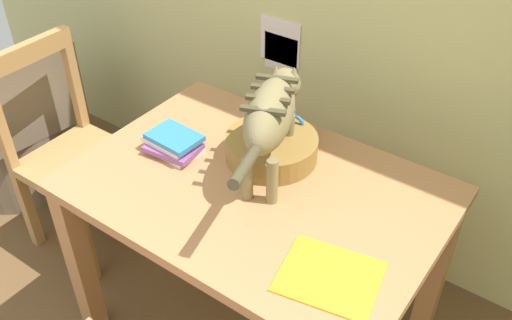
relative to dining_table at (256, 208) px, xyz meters
name	(u,v)px	position (x,y,z in m)	size (l,w,h in m)	color
dining_table	(256,208)	(0.00, 0.00, 0.00)	(1.16, 0.80, 0.75)	#B97F51
cat	(271,114)	(-0.01, 0.09, 0.32)	(0.29, 0.63, 0.32)	olive
saucer_bowl	(283,134)	(-0.08, 0.27, 0.11)	(0.19, 0.19, 0.03)	teal
coffee_mug	(284,120)	(-0.07, 0.27, 0.17)	(0.13, 0.08, 0.09)	#307DC3
magazine	(329,277)	(0.38, -0.19, 0.10)	(0.26, 0.22, 0.01)	yellow
book_stack	(173,143)	(-0.33, -0.02, 0.13)	(0.20, 0.15, 0.07)	silver
wicker_basket	(272,147)	(-0.04, 0.15, 0.14)	(0.31, 0.31, 0.08)	olive
wooden_chair_near	(73,155)	(-0.96, 0.00, -0.20)	(0.42, 0.42, 0.93)	tan
wicker_armchair	(17,137)	(-1.52, 0.07, -0.38)	(0.63, 0.64, 0.78)	#796854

